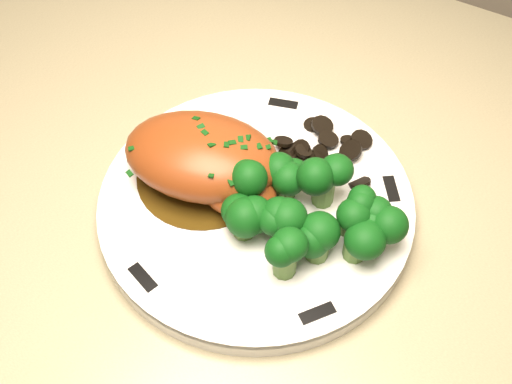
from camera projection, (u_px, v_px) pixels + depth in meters
The scene contains 11 objects.
counter at pixel (243, 336), 0.97m from camera, with size 2.10×0.69×1.03m.
plate at pixel (256, 205), 0.55m from camera, with size 0.27×0.27×0.02m, color white.
rim_accent_0 at pixel (283, 104), 0.61m from camera, with size 0.03×0.01×0.00m, color black.
rim_accent_1 at pixel (146, 146), 0.58m from camera, with size 0.03×0.01×0.00m, color black.
rim_accent_2 at pixel (143, 278), 0.49m from camera, with size 0.03×0.01×0.00m, color black.
rim_accent_3 at pixel (317, 313), 0.48m from camera, with size 0.03×0.01×0.00m, color black.
rim_accent_4 at pixel (391, 189), 0.55m from camera, with size 0.03×0.01×0.00m, color black.
gravy_pool at pixel (204, 175), 0.56m from camera, with size 0.12×0.12×0.00m, color #39270A.
chicken_breast at pixel (206, 160), 0.53m from camera, with size 0.16×0.12×0.05m.
mushroom_pile at pixel (329, 150), 0.57m from camera, with size 0.08×0.06×0.02m.
broccoli_florets at pixel (308, 213), 0.50m from camera, with size 0.13×0.10×0.04m.
Camera 1 is at (0.21, 1.32, 1.36)m, focal length 45.00 mm.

